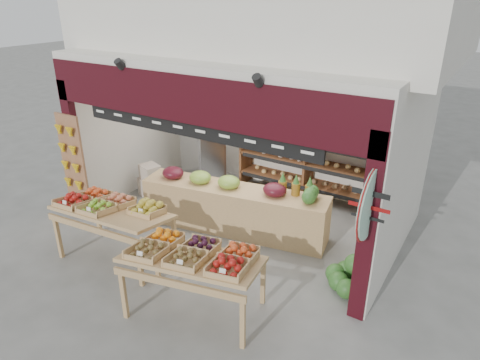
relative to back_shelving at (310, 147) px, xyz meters
name	(u,v)px	position (x,y,z in m)	size (l,w,h in m)	color
ground	(230,228)	(-0.68, -1.95, -1.14)	(60.00, 60.00, 0.00)	slate
banana_board	(72,164)	(-3.41, -3.12, -0.02)	(0.60, 0.15, 1.80)	#926342
gift_sign	(370,204)	(2.07, -3.09, 0.61)	(0.04, 0.93, 0.92)	#ADDAC2
back_shelving	(310,147)	(0.00, 0.00, 0.00)	(3.08, 0.51, 1.90)	brown
refrigerator	(203,144)	(-2.31, -0.54, -0.19)	(0.73, 0.73, 1.89)	#AAADB1
cardboard_stack	(157,188)	(-2.64, -1.75, -0.87)	(1.13, 0.81, 0.72)	beige
mid_counter	(233,207)	(-0.59, -1.96, -0.67)	(3.47, 1.24, 1.07)	tan
display_table_left	(108,207)	(-1.87, -3.69, -0.26)	(1.87, 1.16, 1.12)	tan
display_table_right	(193,256)	(0.14, -4.06, -0.25)	(1.96, 1.37, 1.12)	tan
watermelon_pile	(349,277)	(1.78, -2.48, -0.95)	(0.73, 0.73, 0.57)	#1E521B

